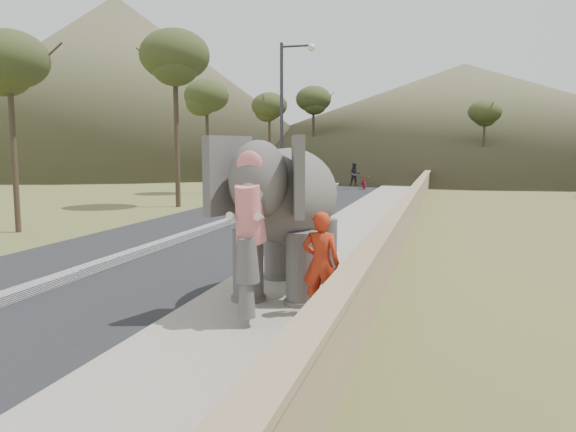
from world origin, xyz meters
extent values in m
plane|color=olive|center=(0.00, 0.00, 0.00)|extent=(160.00, 160.00, 0.00)
cube|color=black|center=(-5.00, 10.00, 0.01)|extent=(7.00, 120.00, 0.03)
cube|color=black|center=(-5.00, 10.00, 0.11)|extent=(0.35, 120.00, 0.22)
cube|color=#9E9687|center=(0.00, 10.00, 0.07)|extent=(3.00, 120.00, 0.15)
cube|color=tan|center=(1.65, 10.00, 0.55)|extent=(0.30, 120.00, 1.10)
cylinder|color=#2D2E32|center=(-5.00, 17.02, 4.00)|extent=(0.16, 0.16, 8.00)
cylinder|color=#2D2E32|center=(-4.20, 17.02, 7.80)|extent=(1.60, 0.10, 0.10)
sphere|color=#FFF2CC|center=(-3.50, 17.02, 7.70)|extent=(0.36, 0.36, 0.36)
cylinder|color=#2D2D33|center=(-4.50, 16.10, 1.00)|extent=(0.08, 0.08, 2.00)
cube|color=#EE5A16|center=(-4.50, 16.10, 2.10)|extent=(0.60, 0.05, 0.60)
cone|color=brown|center=(-38.00, 55.00, 11.00)|extent=(60.00, 60.00, 22.00)
cone|color=brown|center=(5.00, 70.00, 7.00)|extent=(80.00, 80.00, 14.00)
imported|color=#B22C13|center=(0.95, -1.10, 1.02)|extent=(0.63, 0.41, 1.73)
imported|color=maroon|center=(-2.53, 29.16, 0.48)|extent=(1.02, 1.91, 0.95)
imported|color=black|center=(-3.19, 29.16, 1.06)|extent=(0.90, 0.77, 1.62)
camera|label=1|loc=(2.88, -10.03, 2.92)|focal=35.00mm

